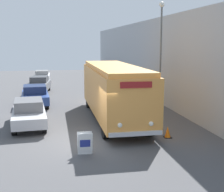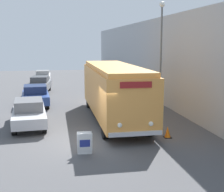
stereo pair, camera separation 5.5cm
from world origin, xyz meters
TOP-DOWN VIEW (x-y plane):
  - ground_plane at (0.00, 0.00)m, footprint 80.00×80.00m
  - building_wall_right at (6.76, 10.00)m, footprint 0.30×60.00m
  - vintage_bus at (2.09, 4.05)m, footprint 2.64×10.50m
  - sign_board at (-0.27, -1.70)m, footprint 0.63×0.35m
  - streetlamp at (5.62, 5.80)m, footprint 0.36×0.36m
  - parked_car_near at (-2.93, 3.39)m, footprint 2.14×4.74m
  - parked_car_mid at (-2.92, 9.23)m, footprint 2.19×4.27m
  - parked_car_far at (-2.88, 15.66)m, footprint 2.16×4.20m
  - parked_car_distant at (-2.87, 23.11)m, footprint 1.74×4.18m
  - traffic_cone at (4.01, -0.14)m, footprint 0.36×0.36m

SIDE VIEW (x-z plane):
  - ground_plane at x=0.00m, z-range 0.00..0.00m
  - traffic_cone at x=4.01m, z-range -0.01..0.56m
  - sign_board at x=-0.27m, z-range -0.02..0.93m
  - parked_car_distant at x=-2.87m, z-range 0.02..1.46m
  - parked_car_near at x=-2.93m, z-range 0.02..1.53m
  - parked_car_far at x=-2.88m, z-range 0.01..1.54m
  - parked_car_mid at x=-2.92m, z-range 0.01..1.55m
  - vintage_bus at x=2.09m, z-range 0.21..3.53m
  - building_wall_right at x=6.76m, z-range 0.00..6.61m
  - streetlamp at x=5.62m, z-range 1.00..8.33m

